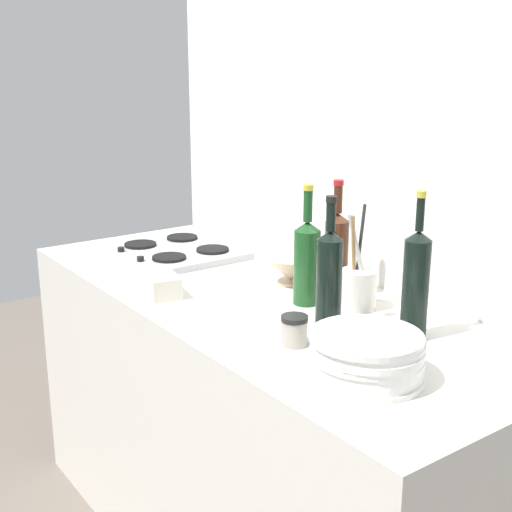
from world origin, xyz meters
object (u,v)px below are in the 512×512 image
(plate_stack, at_px, (367,356))
(butter_dish, at_px, (161,285))
(stovetop_hob, at_px, (176,251))
(wine_bottle_mid_left, at_px, (416,283))
(condiment_jar_front, at_px, (294,330))
(mixing_bowl, at_px, (291,269))
(wine_bottle_leftmost, at_px, (330,276))
(wine_bottle_mid_right, at_px, (336,252))
(wine_bottle_rightmost, at_px, (307,260))
(utensil_crock, at_px, (358,287))

(plate_stack, relative_size, butter_dish, 1.71)
(stovetop_hob, xyz_separation_m, wine_bottle_mid_left, (1.03, 0.09, 0.13))
(condiment_jar_front, bearing_deg, wine_bottle_mid_left, 62.41)
(plate_stack, height_order, mixing_bowl, plate_stack)
(wine_bottle_leftmost, distance_m, wine_bottle_mid_right, 0.25)
(wine_bottle_mid_left, height_order, wine_bottle_rightmost, wine_bottle_mid_left)
(plate_stack, height_order, butter_dish, plate_stack)
(butter_dish, height_order, condiment_jar_front, condiment_jar_front)
(stovetop_hob, distance_m, condiment_jar_front, 0.90)
(butter_dish, bearing_deg, condiment_jar_front, 8.75)
(mixing_bowl, xyz_separation_m, butter_dish, (-0.14, -0.38, -0.02))
(wine_bottle_mid_left, xyz_separation_m, utensil_crock, (-0.24, 0.04, -0.08))
(wine_bottle_rightmost, distance_m, mixing_bowl, 0.20)
(condiment_jar_front, bearing_deg, utensil_crock, 107.87)
(wine_bottle_leftmost, bearing_deg, wine_bottle_rightmost, 158.50)
(mixing_bowl, bearing_deg, utensil_crock, 2.39)
(wine_bottle_leftmost, bearing_deg, condiment_jar_front, -74.59)
(wine_bottle_mid_left, bearing_deg, wine_bottle_mid_right, 170.22)
(wine_bottle_mid_left, distance_m, wine_bottle_rightmost, 0.36)
(stovetop_hob, relative_size, wine_bottle_rightmost, 1.24)
(stovetop_hob, relative_size, plate_stack, 1.69)
(condiment_jar_front, bearing_deg, wine_bottle_leftmost, 105.41)
(wine_bottle_mid_right, xyz_separation_m, butter_dish, (-0.31, -0.41, -0.10))
(mixing_bowl, bearing_deg, wine_bottle_rightmost, -25.04)
(mixing_bowl, xyz_separation_m, utensil_crock, (0.28, 0.01, 0.01))
(stovetop_hob, xyz_separation_m, condiment_jar_front, (0.89, -0.17, 0.02))
(stovetop_hob, distance_m, wine_bottle_mid_right, 0.70)
(wine_bottle_leftmost, xyz_separation_m, condiment_jar_front, (0.04, -0.15, -0.10))
(mixing_bowl, bearing_deg, wine_bottle_mid_right, 10.41)
(wine_bottle_mid_left, relative_size, condiment_jar_front, 4.95)
(plate_stack, distance_m, butter_dish, 0.77)
(stovetop_hob, height_order, condiment_jar_front, condiment_jar_front)
(plate_stack, distance_m, mixing_bowl, 0.68)
(butter_dish, bearing_deg, wine_bottle_mid_left, 27.62)
(condiment_jar_front, bearing_deg, mixing_bowl, 142.23)
(plate_stack, xyz_separation_m, butter_dish, (-0.76, -0.09, -0.02))
(plate_stack, xyz_separation_m, utensil_crock, (-0.34, 0.30, 0.01))
(butter_dish, bearing_deg, wine_bottle_rightmost, 44.14)
(plate_stack, bearing_deg, mixing_bowl, 155.13)
(wine_bottle_mid_right, bearing_deg, mixing_bowl, -169.59)
(plate_stack, xyz_separation_m, wine_bottle_leftmost, (-0.28, 0.14, 0.08))
(mixing_bowl, bearing_deg, stovetop_hob, -166.32)
(plate_stack, relative_size, utensil_crock, 0.87)
(plate_stack, relative_size, wine_bottle_mid_left, 0.68)
(plate_stack, relative_size, wine_bottle_leftmost, 0.73)
(wine_bottle_mid_right, distance_m, condiment_jar_front, 0.40)
(stovetop_hob, height_order, mixing_bowl, mixing_bowl)
(butter_dish, bearing_deg, wine_bottle_leftmost, 25.49)
(stovetop_hob, bearing_deg, wine_bottle_leftmost, -1.62)
(wine_bottle_mid_right, bearing_deg, wine_bottle_leftmost, -45.95)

